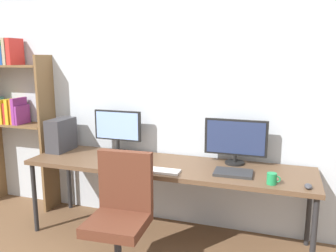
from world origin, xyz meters
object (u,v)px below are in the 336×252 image
monitor_left (118,129)px  pc_tower (61,135)px  keyboard_main (158,170)px  laptop_closed (233,173)px  office_chair (120,228)px  coffee_mug (272,179)px  computer_mouse (308,186)px  monitor_right (236,140)px  desk (166,169)px  bookshelf (11,103)px

monitor_left → pc_tower: 0.62m
keyboard_main → laptop_closed: laptop_closed is taller
office_chair → coffee_mug: bearing=22.0°
computer_mouse → coffee_mug: 0.27m
monitor_right → laptop_closed: monitor_right is taller
monitor_right → coffee_mug: 0.59m
pc_tower → computer_mouse: size_ratio=3.54×
monitor_left → computer_mouse: 1.88m
monitor_left → laptop_closed: (1.23, -0.30, -0.24)m
monitor_right → desk: bearing=-160.5°
bookshelf → laptop_closed: bookshelf is taller
bookshelf → coffee_mug: (2.89, -0.46, -0.42)m
office_chair → monitor_right: monitor_right is taller
bookshelf → coffee_mug: bookshelf is taller
pc_tower → laptop_closed: size_ratio=1.06×
monitor_left → desk: bearing=-19.5°
monitor_right → bookshelf: bearing=179.6°
desk → office_chair: 0.75m
monitor_right → computer_mouse: size_ratio=5.97×
keyboard_main → laptop_closed: (0.63, 0.14, 0.00)m
computer_mouse → pc_tower: bearing=172.2°
desk → computer_mouse: bearing=-10.8°
monitor_right → computer_mouse: bearing=-35.9°
pc_tower → monitor_left: bearing=10.5°
office_chair → monitor_right: size_ratio=1.73×
keyboard_main → pc_tower: bearing=164.7°
computer_mouse → coffee_mug: bearing=179.8°
office_chair → pc_tower: pc_tower is taller
computer_mouse → keyboard_main: bearing=179.9°
office_chair → monitor_left: monitor_left is taller
monitor_right → pc_tower: 1.81m
keyboard_main → bookshelf: bearing=166.7°
pc_tower → computer_mouse: bearing=-7.8°
office_chair → computer_mouse: 1.47m
office_chair → computer_mouse: (1.36, 0.44, 0.35)m
office_chair → computer_mouse: office_chair is taller
laptop_closed → coffee_mug: size_ratio=3.02×
monitor_right → computer_mouse: 0.79m
monitor_left → coffee_mug: (1.55, -0.44, -0.21)m
bookshelf → desk: bearing=-6.7°
computer_mouse → coffee_mug: size_ratio=0.91×
pc_tower → keyboard_main: size_ratio=0.87×
monitor_left → bookshelf: bearing=179.3°
office_chair → laptop_closed: size_ratio=3.09×
monitor_right → computer_mouse: (0.61, -0.44, -0.21)m
office_chair → monitor_left: bearing=117.1°
coffee_mug → keyboard_main: bearing=180.0°
monitor_left → laptop_closed: monitor_left is taller
monitor_left → computer_mouse: size_ratio=5.28×
monitor_left → office_chair: bearing=-62.9°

